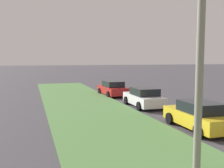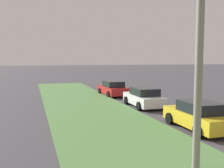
{
  "view_description": "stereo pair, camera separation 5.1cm",
  "coord_description": "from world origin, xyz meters",
  "px_view_note": "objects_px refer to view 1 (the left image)",
  "views": [
    {
      "loc": [
        1.92,
        11.64,
        3.65
      ],
      "look_at": [
        19.37,
        6.22,
        1.89
      ],
      "focal_mm": 42.0,
      "sensor_mm": 36.0,
      "label": 1
    },
    {
      "loc": [
        1.9,
        11.59,
        3.65
      ],
      "look_at": [
        19.37,
        6.22,
        1.89
      ],
      "focal_mm": 42.0,
      "sensor_mm": 36.0,
      "label": 2
    }
  ],
  "objects_px": {
    "parked_car_yellow": "(199,116)",
    "parked_car_red": "(113,89)",
    "parked_car_white": "(144,97)",
    "streetlight": "(208,35)"
  },
  "relations": [
    {
      "from": "parked_car_red",
      "to": "parked_car_white",
      "type": "bearing_deg",
      "value": -178.78
    },
    {
      "from": "parked_car_yellow",
      "to": "streetlight",
      "type": "bearing_deg",
      "value": 147.19
    },
    {
      "from": "parked_car_red",
      "to": "streetlight",
      "type": "distance_m",
      "value": 18.09
    },
    {
      "from": "parked_car_red",
      "to": "streetlight",
      "type": "xyz_separation_m",
      "value": [
        -17.55,
        2.38,
        3.67
      ]
    },
    {
      "from": "parked_car_yellow",
      "to": "parked_car_red",
      "type": "relative_size",
      "value": 0.99
    },
    {
      "from": "parked_car_yellow",
      "to": "parked_car_red",
      "type": "xyz_separation_m",
      "value": [
        13.15,
        0.57,
        0.0
      ]
    },
    {
      "from": "parked_car_yellow",
      "to": "parked_car_white",
      "type": "relative_size",
      "value": 1.0
    },
    {
      "from": "parked_car_white",
      "to": "parked_car_yellow",
      "type": "bearing_deg",
      "value": -178.52
    },
    {
      "from": "parked_car_yellow",
      "to": "parked_car_red",
      "type": "distance_m",
      "value": 13.16
    },
    {
      "from": "parked_car_red",
      "to": "streetlight",
      "type": "bearing_deg",
      "value": 169.38
    }
  ]
}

